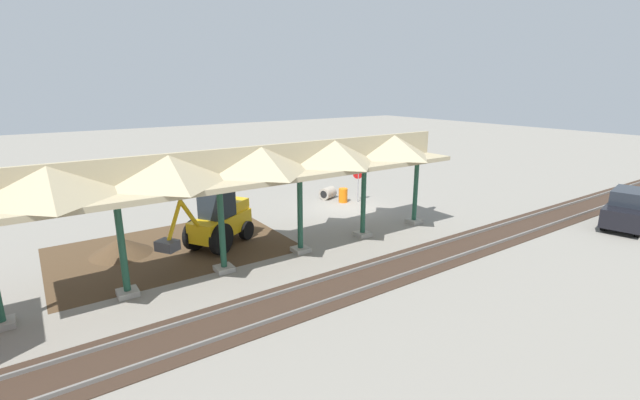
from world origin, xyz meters
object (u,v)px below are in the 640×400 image
object	(u,v)px
stop_sign	(358,177)
concrete_pipe	(328,193)
distant_parked_car	(628,209)
traffic_barrel	(343,195)
backhoe	(218,220)

from	to	relation	value
stop_sign	concrete_pipe	xyz separation A→B (m)	(1.10, -1.74, -1.24)
concrete_pipe	distant_parked_car	distance (m)	16.59
concrete_pipe	traffic_barrel	size ratio (longest dim) A/B	1.36
stop_sign	backhoe	distance (m)	10.48
backhoe	concrete_pipe	xyz separation A→B (m)	(-9.10, -4.08, -0.88)
distant_parked_car	traffic_barrel	distance (m)	15.39
stop_sign	backhoe	world-z (taller)	backhoe
stop_sign	distant_parked_car	world-z (taller)	stop_sign
stop_sign	concrete_pipe	distance (m)	2.40
backhoe	stop_sign	bearing A→B (deg)	-167.07
distant_parked_car	traffic_barrel	bearing A→B (deg)	-53.34
backhoe	traffic_barrel	size ratio (longest dim) A/B	5.68
concrete_pipe	traffic_barrel	distance (m)	1.32
concrete_pipe	distant_parked_car	xyz separation A→B (m)	(-9.45, 13.63, 0.61)
stop_sign	traffic_barrel	distance (m)	1.51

